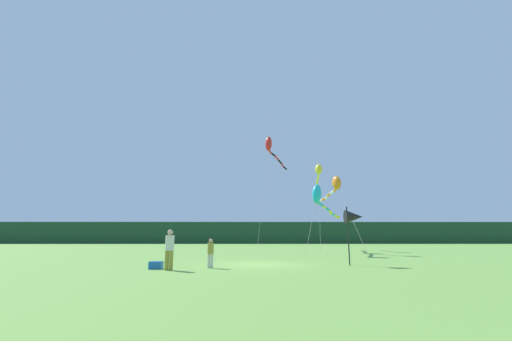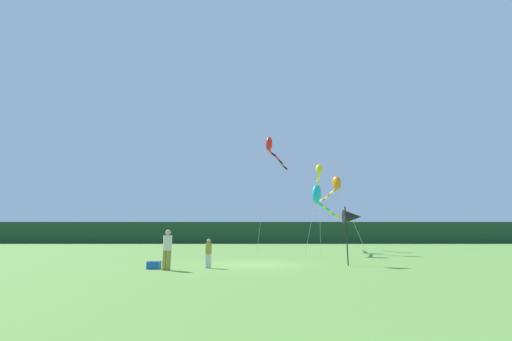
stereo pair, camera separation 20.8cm
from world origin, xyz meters
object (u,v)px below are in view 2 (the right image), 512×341
cooler_box (155,265)px  kite_orange (335,185)px  person_adult (168,247)px  person_child (209,252)px  kite_red (271,147)px  banner_flag_pole (353,217)px  kite_yellow (320,171)px  kite_cyan (319,197)px

cooler_box → kite_orange: bearing=47.2°
person_adult → cooler_box: (-0.70, 0.53, -0.79)m
kite_orange → person_child: bearing=-127.1°
kite_orange → person_adult: bearing=-129.7°
kite_red → kite_orange: kite_red is taller
banner_flag_pole → kite_red: kite_red is taller
person_adult → kite_yellow: bearing=61.3°
kite_orange → banner_flag_pole: bearing=-99.8°
kite_cyan → kite_yellow: 9.46m
person_child → banner_flag_pole: bearing=10.2°
cooler_box → kite_orange: 17.47m
cooler_box → kite_red: bearing=72.2°
kite_cyan → kite_red: (-3.33, 8.78, 6.56)m
banner_flag_pole → kite_orange: size_ratio=0.42×
person_child → kite_red: bearing=78.6°
cooler_box → person_child: bearing=9.6°
person_child → kite_orange: bearing=52.9°
person_adult → banner_flag_pole: (8.76, 2.21, 1.42)m
kite_cyan → kite_orange: kite_orange is taller
person_child → cooler_box: bearing=-170.4°
person_adult → cooler_box: 1.18m
banner_flag_pole → person_adult: bearing=-165.8°
banner_flag_pole → kite_red: bearing=100.7°
kite_yellow → kite_cyan: bearing=-102.1°
kite_red → kite_orange: (5.11, -6.99, -5.35)m
cooler_box → banner_flag_pole: banner_flag_pole is taller
banner_flag_pole → kite_yellow: bearing=83.9°
person_adult → kite_red: (5.45, 19.69, 10.07)m
cooler_box → banner_flag_pole: bearing=10.1°
person_adult → kite_cyan: 14.44m
person_child → cooler_box: person_child is taller
cooler_box → kite_yellow: kite_yellow is taller
kite_cyan → person_adult: bearing=-128.9°
person_child → kite_orange: kite_orange is taller
person_adult → kite_yellow: (10.60, 19.40, 7.27)m
cooler_box → kite_cyan: size_ratio=0.10×
person_adult → kite_orange: size_ratio=0.25×
person_child → kite_yellow: kite_yellow is taller
kite_orange → kite_cyan: bearing=-134.7°
kite_orange → kite_yellow: bearing=89.7°
banner_flag_pole → kite_cyan: bearing=89.8°
person_adult → person_child: bearing=29.3°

